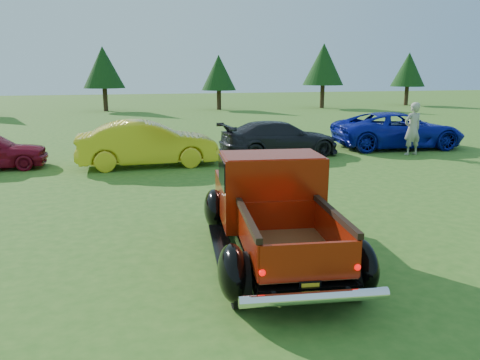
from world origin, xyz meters
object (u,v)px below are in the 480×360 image
at_px(show_car_blue, 398,130).
at_px(spectator, 413,129).
at_px(tree_mid_left, 103,67).
at_px(show_car_yellow, 148,144).
at_px(pickup_truck, 271,206).
at_px(tree_mid_right, 219,73).
at_px(show_car_grey, 280,139).
at_px(tree_east, 323,64).
at_px(tree_far_east, 408,70).

relative_size(show_car_blue, spectator, 2.67).
xyz_separation_m(tree_mid_left, spectator, (11.20, -23.91, -2.40)).
relative_size(show_car_yellow, show_car_blue, 0.87).
distance_m(pickup_truck, show_car_yellow, 8.37).
xyz_separation_m(tree_mid_left, tree_mid_right, (9.00, -1.00, -0.41)).
bearing_deg(show_car_grey, tree_east, -32.33).
bearing_deg(tree_east, show_car_blue, -106.95).
xyz_separation_m(show_car_grey, spectator, (4.85, -1.10, 0.33)).
distance_m(tree_mid_right, tree_far_east, 18.01).
bearing_deg(spectator, show_car_blue, -111.49).
height_order(tree_far_east, spectator, tree_far_east).
height_order(tree_far_east, show_car_yellow, tree_far_east).
xyz_separation_m(tree_far_east, pickup_truck, (-24.07, -31.23, -2.43)).
height_order(tree_east, show_car_grey, tree_east).
xyz_separation_m(tree_mid_right, pickup_truck, (-6.07, -30.73, -2.16)).
bearing_deg(tree_east, spectator, -106.88).
height_order(tree_mid_right, tree_far_east, tree_far_east).
relative_size(tree_mid_right, spectator, 2.25).
distance_m(show_car_yellow, show_car_blue, 10.22).
relative_size(tree_east, show_car_grey, 1.21).
bearing_deg(tree_mid_left, show_car_grey, -74.44).
distance_m(tree_mid_left, spectator, 26.51).
height_order(tree_mid_left, tree_east, tree_east).
bearing_deg(show_car_grey, tree_mid_right, -10.59).
bearing_deg(pickup_truck, show_car_yellow, 107.39).
height_order(pickup_truck, show_car_grey, pickup_truck).
bearing_deg(tree_mid_left, tree_mid_right, -6.34).
distance_m(tree_far_east, spectator, 28.33).
distance_m(tree_mid_right, show_car_grey, 22.09).
xyz_separation_m(tree_far_east, spectator, (-15.80, -23.41, -2.27)).
height_order(show_car_grey, show_car_blue, show_car_blue).
distance_m(pickup_truck, show_car_blue, 12.84).
bearing_deg(pickup_truck, tree_mid_right, 86.36).
relative_size(show_car_grey, show_car_blue, 0.85).
distance_m(tree_mid_right, show_car_yellow, 23.81).
height_order(show_car_grey, spectator, spectator).
xyz_separation_m(tree_mid_left, pickup_truck, (2.93, -31.73, -2.57)).
relative_size(tree_mid_right, show_car_yellow, 0.97).
height_order(pickup_truck, show_car_yellow, pickup_truck).
bearing_deg(tree_far_east, tree_east, -173.66).
relative_size(tree_east, show_car_yellow, 1.19).
height_order(tree_mid_left, pickup_truck, tree_mid_left).
relative_size(pickup_truck, show_car_grey, 1.09).
height_order(tree_far_east, show_car_grey, tree_far_east).
xyz_separation_m(tree_far_east, show_car_grey, (-20.65, -22.31, -2.60)).
xyz_separation_m(tree_east, show_car_yellow, (-16.50, -21.99, -2.91)).
xyz_separation_m(tree_mid_right, show_car_grey, (-2.65, -21.81, -2.33)).
height_order(tree_mid_right, pickup_truck, tree_mid_right).
xyz_separation_m(tree_mid_left, tree_east, (18.00, -1.50, 0.27)).
relative_size(tree_mid_left, spectator, 2.55).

